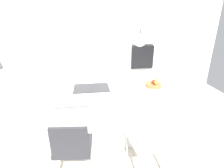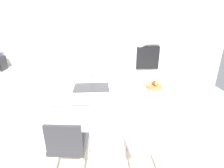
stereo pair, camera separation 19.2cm
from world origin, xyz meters
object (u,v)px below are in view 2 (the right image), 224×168
Objects in this scene: fruit_bowl at (154,85)px; chair_middle at (144,141)px; oven at (148,58)px; chair_near at (68,144)px; microwave at (149,37)px.

fruit_bowl is 0.30× the size of chair_middle.
fruit_bowl is 0.46× the size of oven.
chair_near is at bearing -123.43° from oven.
oven is 2.55m from chair_middle.
fruit_bowl is at bearing -100.94° from microwave.
chair_middle is (0.96, -0.01, -0.00)m from chair_near.
microwave is 0.64× the size of chair_near.
microwave reaches higher than chair_near.
chair_middle reaches higher than chair_near.
oven is 0.67× the size of chair_near.
microwave reaches higher than oven.
microwave is 3.05m from chair_near.
oven is at bearing 0.00° from microwave.
oven is at bearing 56.57° from chair_near.
chair_near is 0.96m from chair_middle.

